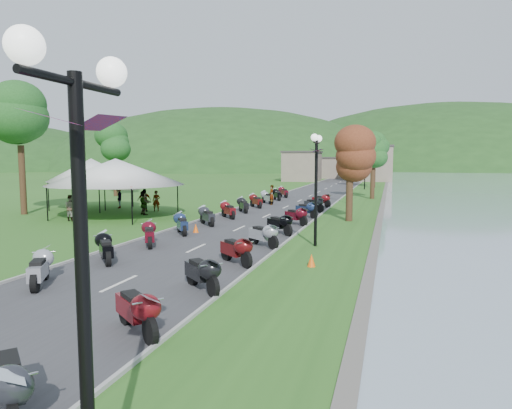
% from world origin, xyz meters
% --- Properties ---
extents(road, '(7.00, 120.00, 0.02)m').
position_xyz_m(road, '(0.00, 40.00, 0.01)').
color(road, '#3D3D40').
rests_on(road, ground).
extents(hills_backdrop, '(360.00, 120.00, 76.00)m').
position_xyz_m(hills_backdrop, '(0.00, 200.00, 0.00)').
color(hills_backdrop, '#285621').
rests_on(hills_backdrop, ground).
extents(far_building, '(18.00, 16.00, 5.00)m').
position_xyz_m(far_building, '(-2.00, 85.00, 2.50)').
color(far_building, gray).
rests_on(far_building, ground).
extents(moto_row_left, '(2.60, 50.05, 1.10)m').
position_xyz_m(moto_row_left, '(-2.25, 19.29, 0.55)').
color(moto_row_left, '#331411').
rests_on(moto_row_left, ground).
extents(moto_row_right, '(2.60, 34.60, 1.10)m').
position_xyz_m(moto_row_right, '(2.74, 18.99, 0.55)').
color(moto_row_right, '#331411').
rests_on(moto_row_right, ground).
extents(streetlamp_near, '(1.40, 1.40, 5.00)m').
position_xyz_m(streetlamp_near, '(5.35, 1.30, 2.50)').
color(streetlamp_near, black).
rests_on(streetlamp_near, ground).
extents(vendor_tent_main, '(6.15, 6.15, 4.00)m').
position_xyz_m(vendor_tent_main, '(-9.75, 24.69, 2.00)').
color(vendor_tent_main, silver).
rests_on(vendor_tent_main, ground).
extents(vendor_tent_side, '(4.51, 4.51, 4.00)m').
position_xyz_m(vendor_tent_side, '(-14.52, 28.55, 2.00)').
color(vendor_tent_side, silver).
rests_on(vendor_tent_side, ground).
extents(tree_park_left, '(4.03, 4.03, 11.18)m').
position_xyz_m(tree_park_left, '(-17.01, 24.07, 5.59)').
color(tree_park_left, '#276826').
rests_on(tree_park_left, ground).
extents(tree_lakeside, '(2.45, 2.45, 6.79)m').
position_xyz_m(tree_lakeside, '(5.73, 26.97, 3.40)').
color(tree_lakeside, '#276826').
rests_on(tree_lakeside, ground).
extents(pedestrian_a, '(0.68, 0.60, 1.57)m').
position_xyz_m(pedestrian_a, '(-8.82, 28.48, 0.00)').
color(pedestrian_a, slate).
rests_on(pedestrian_a, ground).
extents(pedestrian_b, '(0.88, 0.57, 1.69)m').
position_xyz_m(pedestrian_b, '(-11.40, 22.04, 0.00)').
color(pedestrian_b, slate).
rests_on(pedestrian_b, ground).
extents(pedestrian_c, '(1.07, 1.26, 1.84)m').
position_xyz_m(pedestrian_c, '(-12.78, 29.53, 0.00)').
color(pedestrian_c, slate).
rests_on(pedestrian_c, ground).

